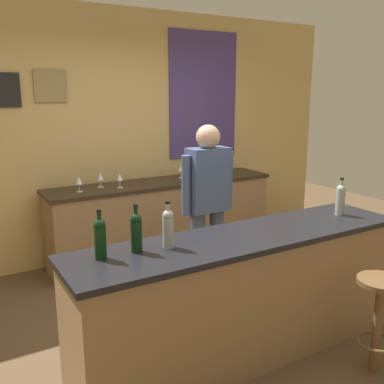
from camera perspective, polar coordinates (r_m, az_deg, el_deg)
The scene contains 14 objects.
ground_plane at distance 3.75m, azimuth 2.70°, elevation -17.35°, with size 10.00×10.00×0.00m, color brown.
back_wall at distance 5.08m, azimuth -9.74°, elevation 7.42°, with size 6.00×0.09×2.80m.
bar_counter at distance 3.25m, azimuth 6.78°, elevation -13.29°, with size 2.56×0.60×0.92m.
side_counter at distance 5.08m, azimuth -3.74°, elevation -3.55°, with size 2.66×0.56×0.90m.
bartender at distance 3.87m, azimuth 2.05°, elevation -1.33°, with size 0.52×0.21×1.62m.
bar_stool at distance 3.29m, azimuth 23.24°, elevation -13.94°, with size 0.32×0.32×0.68m.
wine_bottle_a at distance 2.64m, azimuth -11.93°, elevation -5.78°, with size 0.07×0.07×0.31m.
wine_bottle_b at distance 2.72m, azimuth -7.30°, elevation -5.05°, with size 0.07×0.07×0.31m.
wine_bottle_c at distance 2.77m, azimuth -3.15°, elevation -4.61°, with size 0.07×0.07×0.31m.
wine_bottle_d at distance 3.69m, azimuth 18.83°, elevation -0.81°, with size 0.07×0.07×0.31m.
wine_glass_a at distance 4.55m, azimuth -14.56°, elevation 1.38°, with size 0.07×0.07×0.16m.
wine_glass_b at distance 4.72m, azimuth -11.88°, elevation 1.92°, with size 0.07×0.07×0.16m.
wine_glass_c at distance 4.65m, azimuth -9.44°, elevation 1.87°, with size 0.07×0.07×0.16m.
wine_glass_d at distance 5.13m, azimuth -1.44°, elevation 3.07°, with size 0.07×0.07×0.16m.
Camera 1 is at (-1.80, -2.69, 1.89)m, focal length 40.80 mm.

